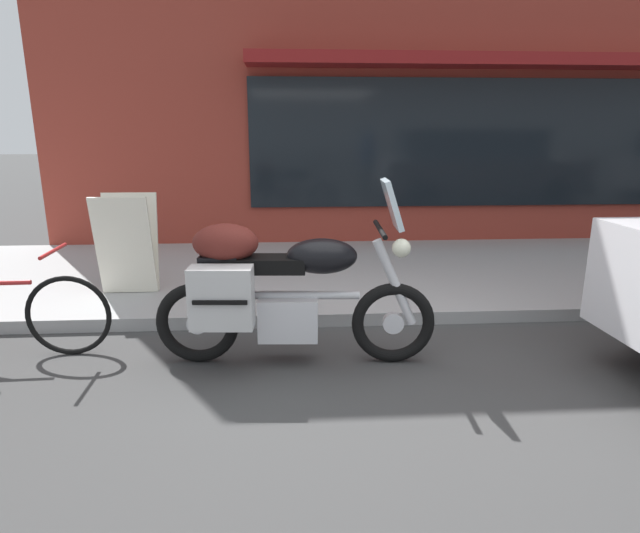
# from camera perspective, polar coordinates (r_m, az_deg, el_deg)

# --- Properties ---
(ground_plane) EXTENTS (80.00, 80.00, 0.00)m
(ground_plane) POSITION_cam_1_polar(r_m,az_deg,el_deg) (3.77, 5.18, -12.45)
(ground_plane) COLOR #3A3A3A
(touring_motorcycle) EXTENTS (2.11, 0.62, 1.39)m
(touring_motorcycle) POSITION_cam_1_polar(r_m,az_deg,el_deg) (3.82, -4.79, -2.38)
(touring_motorcycle) COLOR black
(touring_motorcycle) RESTS_ON ground_plane
(sandwich_board_sign) EXTENTS (0.55, 0.42, 0.99)m
(sandwich_board_sign) POSITION_cam_1_polar(r_m,az_deg,el_deg) (5.55, -20.46, 2.34)
(sandwich_board_sign) COLOR silver
(sandwich_board_sign) RESTS_ON sidewalk_curb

